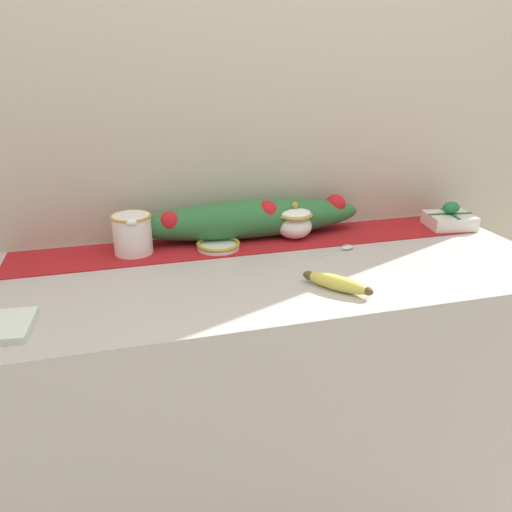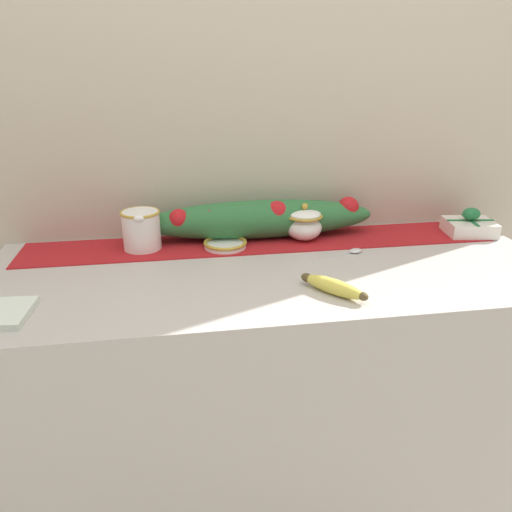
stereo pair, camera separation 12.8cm
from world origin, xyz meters
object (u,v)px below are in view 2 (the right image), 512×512
(small_dish, at_px, (225,244))
(gift_box, at_px, (469,226))
(banana, at_px, (333,286))
(spoon, at_px, (353,252))
(cream_pitcher, at_px, (141,228))
(sugar_bowl, at_px, (304,224))

(small_dish, distance_m, gift_box, 0.78)
(small_dish, distance_m, banana, 0.41)
(banana, bearing_deg, spoon, 61.20)
(banana, bearing_deg, small_dish, 122.44)
(cream_pitcher, bearing_deg, gift_box, -1.87)
(cream_pitcher, distance_m, small_dish, 0.25)
(sugar_bowl, height_order, small_dish, sugar_bowl)
(gift_box, bearing_deg, spoon, -166.93)
(small_dish, relative_size, banana, 0.81)
(small_dish, relative_size, spoon, 0.75)
(cream_pitcher, distance_m, spoon, 0.62)
(cream_pitcher, bearing_deg, small_dish, -7.50)
(banana, bearing_deg, gift_box, 31.93)
(sugar_bowl, distance_m, gift_box, 0.53)
(spoon, bearing_deg, banana, -141.75)
(cream_pitcher, xyz_separation_m, gift_box, (1.02, -0.03, -0.03))
(small_dish, bearing_deg, cream_pitcher, 172.50)
(small_dish, xyz_separation_m, banana, (0.22, -0.35, 0.01))
(banana, distance_m, spoon, 0.28)
(small_dish, xyz_separation_m, spoon, (0.36, -0.10, -0.01))
(gift_box, bearing_deg, banana, -148.07)
(banana, height_order, gift_box, gift_box)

